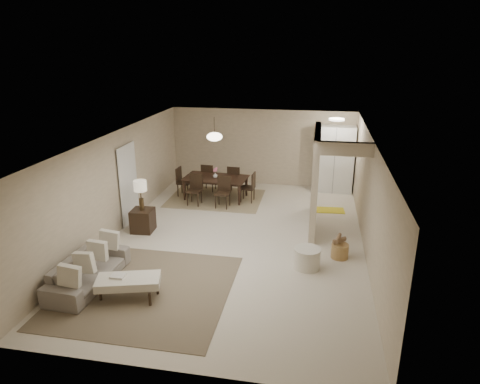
% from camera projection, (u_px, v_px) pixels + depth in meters
% --- Properties ---
extents(floor, '(9.00, 9.00, 0.00)m').
position_uv_depth(floor, '(236.00, 240.00, 10.35)').
color(floor, beige).
rests_on(floor, ground).
extents(ceiling, '(9.00, 9.00, 0.00)m').
position_uv_depth(ceiling, '(236.00, 138.00, 9.53)').
color(ceiling, white).
rests_on(ceiling, back_wall).
extents(back_wall, '(6.00, 0.00, 6.00)m').
position_uv_depth(back_wall, '(262.00, 147.00, 14.12)').
color(back_wall, tan).
rests_on(back_wall, floor).
extents(left_wall, '(0.00, 9.00, 9.00)m').
position_uv_depth(left_wall, '(116.00, 184.00, 10.46)').
color(left_wall, tan).
rests_on(left_wall, floor).
extents(right_wall, '(0.00, 9.00, 9.00)m').
position_uv_depth(right_wall, '(369.00, 199.00, 9.42)').
color(right_wall, tan).
rests_on(right_wall, floor).
extents(partition, '(0.15, 2.50, 2.50)m').
position_uv_depth(partition, '(315.00, 179.00, 10.79)').
color(partition, tan).
rests_on(partition, floor).
extents(doorway, '(0.04, 0.90, 2.04)m').
position_uv_depth(doorway, '(128.00, 185.00, 11.08)').
color(doorway, black).
rests_on(doorway, floor).
extents(pantry_cabinet, '(1.20, 0.55, 2.10)m').
position_uv_depth(pantry_cabinet, '(334.00, 159.00, 13.46)').
color(pantry_cabinet, white).
rests_on(pantry_cabinet, floor).
extents(flush_light, '(0.44, 0.44, 0.05)m').
position_uv_depth(flush_light, '(337.00, 119.00, 12.12)').
color(flush_light, white).
rests_on(flush_light, ceiling).
extents(living_rug, '(3.20, 3.20, 0.01)m').
position_uv_depth(living_rug, '(146.00, 290.00, 8.22)').
color(living_rug, brown).
rests_on(living_rug, floor).
extents(sofa, '(2.02, 0.88, 0.58)m').
position_uv_depth(sofa, '(88.00, 271.00, 8.33)').
color(sofa, gray).
rests_on(sofa, floor).
extents(ottoman_bench, '(1.25, 0.82, 0.41)m').
position_uv_depth(ottoman_bench, '(128.00, 282.00, 7.87)').
color(ottoman_bench, silver).
rests_on(ottoman_bench, living_rug).
extents(side_table, '(0.55, 0.55, 0.58)m').
position_uv_depth(side_table, '(143.00, 220.00, 10.74)').
color(side_table, black).
rests_on(side_table, floor).
extents(table_lamp, '(0.32, 0.32, 0.76)m').
position_uv_depth(table_lamp, '(140.00, 188.00, 10.46)').
color(table_lamp, '#42321C').
rests_on(table_lamp, side_table).
extents(round_pouf, '(0.56, 0.56, 0.44)m').
position_uv_depth(round_pouf, '(307.00, 258.00, 8.98)').
color(round_pouf, silver).
rests_on(round_pouf, floor).
extents(wicker_basket, '(0.46, 0.46, 0.32)m').
position_uv_depth(wicker_basket, '(340.00, 251.00, 9.42)').
color(wicker_basket, olive).
rests_on(wicker_basket, floor).
extents(dining_rug, '(2.80, 2.10, 0.01)m').
position_uv_depth(dining_rug, '(216.00, 198.00, 13.11)').
color(dining_rug, '#847152').
rests_on(dining_rug, floor).
extents(dining_table, '(1.97, 1.20, 0.67)m').
position_uv_depth(dining_table, '(216.00, 188.00, 13.00)').
color(dining_table, black).
rests_on(dining_table, dining_rug).
extents(dining_chairs, '(2.44, 1.83, 0.90)m').
position_uv_depth(dining_chairs, '(215.00, 185.00, 12.97)').
color(dining_chairs, black).
rests_on(dining_chairs, dining_rug).
extents(vase, '(0.17, 0.17, 0.16)m').
position_uv_depth(vase, '(215.00, 175.00, 12.87)').
color(vase, silver).
rests_on(vase, dining_table).
extents(yellow_mat, '(0.82, 0.54, 0.01)m').
position_uv_depth(yellow_mat, '(330.00, 210.00, 12.17)').
color(yellow_mat, yellow).
rests_on(yellow_mat, floor).
extents(pendant_light, '(0.46, 0.46, 0.71)m').
position_uv_depth(pendant_light, '(214.00, 137.00, 12.49)').
color(pendant_light, '#42321C').
rests_on(pendant_light, ceiling).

